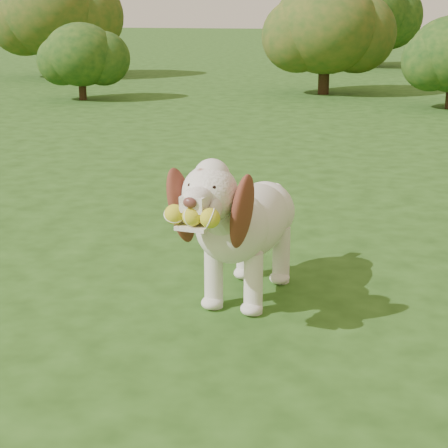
# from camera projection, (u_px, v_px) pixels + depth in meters

# --- Properties ---
(ground) EXTENTS (80.00, 80.00, 0.00)m
(ground) POSITION_uv_depth(u_px,v_px,m) (291.00, 322.00, 3.42)
(ground) COLOR #1F4012
(ground) RESTS_ON ground
(dog) EXTENTS (0.52, 1.20, 0.78)m
(dog) POSITION_uv_depth(u_px,v_px,m) (243.00, 219.00, 3.56)
(dog) COLOR silver
(dog) RESTS_ON ground
(shrub_a) EXTENTS (1.10, 1.10, 1.13)m
(shrub_a) POSITION_uv_depth(u_px,v_px,m) (81.00, 55.00, 11.07)
(shrub_a) COLOR #382314
(shrub_a) RESTS_ON ground
(shrub_i) EXTENTS (2.02, 2.02, 2.09)m
(shrub_i) POSITION_uv_depth(u_px,v_px,m) (364.00, 11.00, 16.68)
(shrub_i) COLOR #382314
(shrub_i) RESTS_ON ground
(shrub_b) EXTENTS (1.70, 1.70, 1.76)m
(shrub_b) POSITION_uv_depth(u_px,v_px,m) (326.00, 27.00, 11.68)
(shrub_b) COLOR #382314
(shrub_b) RESTS_ON ground
(shrub_e) EXTENTS (2.06, 2.06, 2.14)m
(shrub_e) POSITION_uv_depth(u_px,v_px,m) (52.00, 11.00, 14.33)
(shrub_e) COLOR #382314
(shrub_e) RESTS_ON ground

